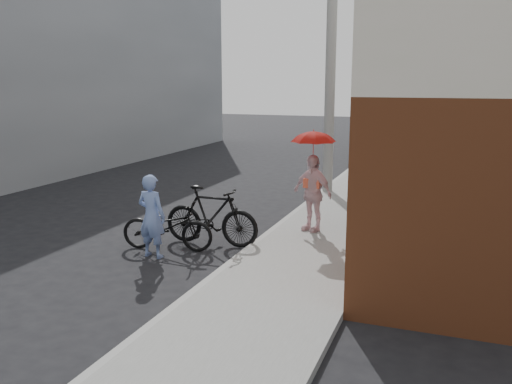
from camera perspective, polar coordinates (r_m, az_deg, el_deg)
The scene contains 11 objects.
ground at distance 10.43m, azimuth -6.13°, elevation -6.28°, with size 80.00×80.00×0.00m, color black.
sidewalk at distance 11.55m, azimuth 7.79°, elevation -4.24°, with size 2.20×24.00×0.12m, color gray.
curb at distance 11.84m, azimuth 2.30°, elevation -3.73°, with size 0.12×24.00×0.12m, color #9E9E99.
utility_pole at distance 15.24m, azimuth 7.85°, elevation 12.68°, with size 0.28×0.28×7.00m, color #9E9E99.
officer at distance 10.06m, azimuth -10.93°, elevation -2.51°, with size 0.56×0.37×1.55m, color #738DCC.
bike_left at distance 10.51m, azimuth -9.32°, elevation -3.59°, with size 0.62×1.78×0.93m, color black.
bike_right at distance 10.69m, azimuth -4.73°, elevation -2.52°, with size 0.55×1.96×1.18m, color black.
kimono_woman at distance 11.26m, azimuth 5.94°, elevation -0.10°, with size 0.94×0.39×1.60m, color silver.
parasol at distance 11.08m, azimuth 6.07°, elevation 5.88°, with size 0.87×0.87×0.76m, color red.
planter at distance 11.53m, azimuth 12.39°, elevation -3.60°, with size 0.38×0.38×0.20m, color black.
potted_plant at distance 11.44m, azimuth 12.48°, elevation -1.71°, with size 0.52×0.45×0.58m, color #2E6528.
Camera 1 is at (4.50, -8.85, 3.20)m, focal length 38.00 mm.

